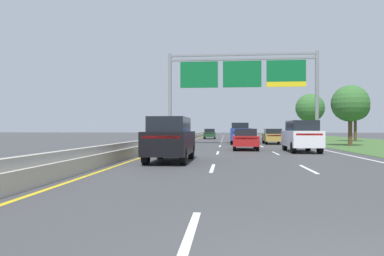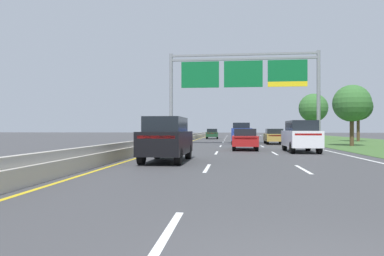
# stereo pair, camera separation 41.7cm
# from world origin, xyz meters

# --- Properties ---
(ground_plane) EXTENTS (220.00, 220.00, 0.00)m
(ground_plane) POSITION_xyz_m (0.00, 35.00, 0.00)
(ground_plane) COLOR #3D3D3F
(lane_striping) EXTENTS (11.96, 106.00, 0.01)m
(lane_striping) POSITION_xyz_m (0.00, 34.54, 0.00)
(lane_striping) COLOR white
(lane_striping) RESTS_ON ground
(grass_verge_right) EXTENTS (14.00, 110.00, 0.02)m
(grass_verge_right) POSITION_xyz_m (13.95, 35.00, 0.01)
(grass_verge_right) COLOR #3D602D
(grass_verge_right) RESTS_ON ground
(median_barrier_concrete) EXTENTS (0.60, 110.00, 0.85)m
(median_barrier_concrete) POSITION_xyz_m (-6.60, 35.00, 0.35)
(median_barrier_concrete) COLOR #A8A399
(median_barrier_concrete) RESTS_ON ground
(overhead_sign_gantry) EXTENTS (15.06, 0.42, 9.28)m
(overhead_sign_gantry) POSITION_xyz_m (0.30, 32.35, 6.62)
(overhead_sign_gantry) COLOR gray
(overhead_sign_gantry) RESTS_ON ground
(pickup_truck_blue) EXTENTS (2.05, 5.42, 2.20)m
(pickup_truck_blue) POSITION_xyz_m (0.14, 33.35, 1.07)
(pickup_truck_blue) COLOR navy
(pickup_truck_blue) RESTS_ON ground
(car_white_right_lane_suv) EXTENTS (1.91, 4.70, 2.11)m
(car_white_right_lane_suv) POSITION_xyz_m (3.74, 20.88, 1.10)
(car_white_right_lane_suv) COLOR silver
(car_white_right_lane_suv) RESTS_ON ground
(car_darkgreen_left_lane_sedan) EXTENTS (1.93, 4.45, 1.57)m
(car_darkgreen_left_lane_sedan) POSITION_xyz_m (-3.86, 51.88, 0.82)
(car_darkgreen_left_lane_sedan) COLOR #193D23
(car_darkgreen_left_lane_sedan) RESTS_ON ground
(car_black_left_lane_suv) EXTENTS (1.95, 4.72, 2.11)m
(car_black_left_lane_suv) POSITION_xyz_m (-3.95, 13.08, 1.10)
(car_black_left_lane_suv) COLOR black
(car_black_left_lane_suv) RESTS_ON ground
(car_gold_right_lane_sedan) EXTENTS (1.87, 4.42, 1.57)m
(car_gold_right_lane_sedan) POSITION_xyz_m (3.47, 33.48, 0.82)
(car_gold_right_lane_sedan) COLOR #A38438
(car_gold_right_lane_sedan) RESTS_ON ground
(car_red_centre_lane_sedan) EXTENTS (1.92, 4.44, 1.57)m
(car_red_centre_lane_sedan) POSITION_xyz_m (0.12, 23.09, 0.82)
(car_red_centre_lane_sedan) COLOR maroon
(car_red_centre_lane_sedan) RESTS_ON ground
(roadside_tree_mid) EXTENTS (3.34, 3.34, 5.55)m
(roadside_tree_mid) POSITION_xyz_m (9.96, 29.90, 3.86)
(roadside_tree_mid) COLOR #4C3823
(roadside_tree_mid) RESTS_ON ground
(roadside_tree_far) EXTENTS (3.39, 3.39, 5.99)m
(roadside_tree_far) POSITION_xyz_m (14.65, 42.02, 4.27)
(roadside_tree_far) COLOR #4C3823
(roadside_tree_far) RESTS_ON ground
(roadside_tree_distant) EXTENTS (4.74, 4.74, 7.42)m
(roadside_tree_distant) POSITION_xyz_m (12.68, 57.13, 5.04)
(roadside_tree_distant) COLOR #4C3823
(roadside_tree_distant) RESTS_ON ground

